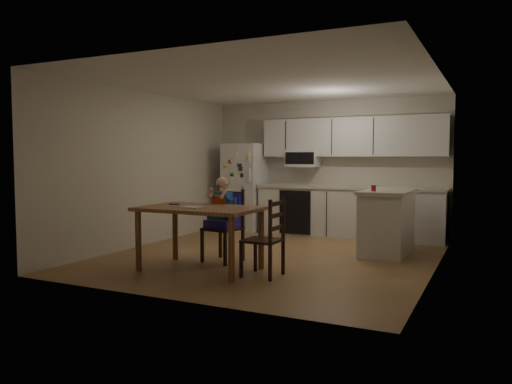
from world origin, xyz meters
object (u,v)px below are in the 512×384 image
object	(u,v)px
dining_table	(200,215)
kitchen_island	(387,222)
red_cup	(374,188)
refrigerator	(245,187)
chair_side	(270,233)
chair_booster	(225,210)

from	to	relation	value
dining_table	kitchen_island	bearing A→B (deg)	48.18
red_cup	refrigerator	bearing A→B (deg)	151.68
refrigerator	dining_table	distance (m)	3.56
kitchen_island	red_cup	size ratio (longest dim) A/B	15.09
red_cup	chair_side	xyz separation A→B (m)	(-0.84, -1.78, -0.46)
refrigerator	dining_table	size ratio (longest dim) A/B	1.13
refrigerator	chair_booster	size ratio (longest dim) A/B	1.45
kitchen_island	dining_table	distance (m)	2.89
red_cup	kitchen_island	bearing A→B (deg)	65.97
refrigerator	chair_booster	world-z (taller)	refrigerator
refrigerator	kitchen_island	world-z (taller)	refrigerator
kitchen_island	chair_booster	world-z (taller)	chair_booster
red_cup	dining_table	size ratio (longest dim) A/B	0.06
refrigerator	chair_booster	bearing A→B (deg)	-68.22
refrigerator	chair_booster	xyz separation A→B (m)	(1.10, -2.76, -0.14)
kitchen_island	chair_side	distance (m)	2.31
kitchen_island	red_cup	world-z (taller)	red_cup
kitchen_island	refrigerator	bearing A→B (deg)	157.75
dining_table	chair_side	bearing A→B (deg)	2.98
dining_table	refrigerator	bearing A→B (deg)	107.97
chair_booster	chair_side	distance (m)	1.11
red_cup	chair_booster	size ratio (longest dim) A/B	0.07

